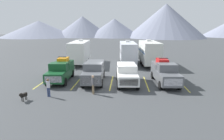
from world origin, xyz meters
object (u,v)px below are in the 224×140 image
at_px(pickup_truck_b, 94,71).
at_px(pickup_truck_d, 165,72).
at_px(pickup_truck_a, 61,70).
at_px(camper_trailer_b, 128,52).
at_px(camper_trailer_c, 149,52).
at_px(pickup_truck_c, 127,73).
at_px(person_b, 48,86).
at_px(camper_trailer_a, 80,51).
at_px(dog, 23,95).
at_px(person_a, 93,83).

bearing_deg(pickup_truck_b, pickup_truck_d, -0.55).
xyz_separation_m(pickup_truck_a, camper_trailer_b, (7.61, 10.30, 0.80)).
relative_size(pickup_truck_a, camper_trailer_c, 0.67).
distance_m(pickup_truck_c, person_b, 8.09).
bearing_deg(pickup_truck_a, pickup_truck_b, -3.06).
xyz_separation_m(camper_trailer_a, dog, (-1.00, -16.57, -1.53)).
height_order(camper_trailer_a, camper_trailer_b, camper_trailer_a).
bearing_deg(camper_trailer_c, pickup_truck_c, -109.20).
xyz_separation_m(pickup_truck_d, camper_trailer_b, (-3.80, 10.57, 0.78)).
relative_size(pickup_truck_a, camper_trailer_a, 0.62).
bearing_deg(camper_trailer_a, dog, -93.46).
bearing_deg(camper_trailer_b, person_a, -102.86).
height_order(pickup_truck_a, person_a, pickup_truck_a).
distance_m(pickup_truck_b, pickup_truck_d, 7.67).
relative_size(pickup_truck_b, pickup_truck_c, 1.10).
bearing_deg(camper_trailer_a, pickup_truck_b, -69.55).
bearing_deg(camper_trailer_a, camper_trailer_b, 0.37).
xyz_separation_m(pickup_truck_c, dog, (-8.52, -5.52, -0.62)).
bearing_deg(pickup_truck_c, pickup_truck_d, 7.51).
bearing_deg(camper_trailer_b, pickup_truck_c, -91.29).
distance_m(pickup_truck_c, dog, 10.17).
xyz_separation_m(camper_trailer_a, camper_trailer_c, (11.08, -0.83, 0.04)).
height_order(camper_trailer_c, person_a, camper_trailer_c).
xyz_separation_m(person_b, dog, (-1.69, -1.18, -0.41)).
bearing_deg(person_b, camper_trailer_a, 92.57).
height_order(pickup_truck_a, person_b, pickup_truck_a).
xyz_separation_m(pickup_truck_a, person_a, (4.30, -4.24, -0.18)).
relative_size(camper_trailer_c, dog, 10.05).
height_order(pickup_truck_b, pickup_truck_c, pickup_truck_b).
distance_m(pickup_truck_d, dog, 13.97).
relative_size(pickup_truck_c, pickup_truck_d, 0.90).
height_order(pickup_truck_a, camper_trailer_a, camper_trailer_a).
bearing_deg(pickup_truck_a, camper_trailer_a, 90.86).
bearing_deg(dog, pickup_truck_a, 79.66).
bearing_deg(person_a, person_b, -166.40).
xyz_separation_m(pickup_truck_c, camper_trailer_c, (3.56, 10.22, 0.95)).
xyz_separation_m(pickup_truck_a, pickup_truck_b, (3.74, -0.20, -0.02)).
xyz_separation_m(camper_trailer_a, camper_trailer_b, (7.77, 0.05, -0.06)).
bearing_deg(pickup_truck_a, person_b, -84.03).
xyz_separation_m(pickup_truck_d, person_a, (-7.12, -3.97, -0.20)).
distance_m(person_a, dog, 5.86).
bearing_deg(pickup_truck_c, pickup_truck_b, 170.48).
height_order(camper_trailer_a, person_a, camper_trailer_a).
bearing_deg(camper_trailer_a, pickup_truck_c, -55.78).
distance_m(pickup_truck_b, dog, 7.87).
bearing_deg(person_b, camper_trailer_c, 54.50).
height_order(pickup_truck_a, pickup_truck_b, pickup_truck_a).
bearing_deg(camper_trailer_c, pickup_truck_b, -126.77).
relative_size(camper_trailer_c, person_b, 5.19).
bearing_deg(pickup_truck_b, dog, -128.62).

